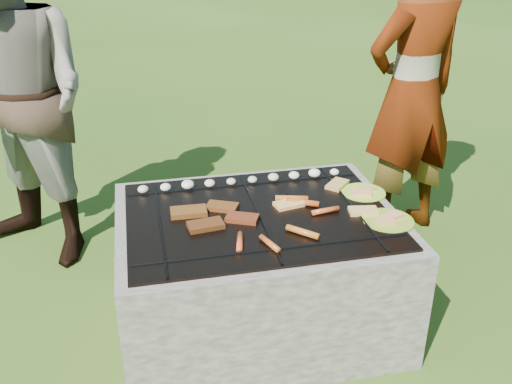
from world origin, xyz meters
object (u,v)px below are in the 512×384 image
(bystander, at_px, (15,101))
(plate_near, at_px, (388,221))
(fire_pit, at_px, (258,273))
(cook, at_px, (413,93))
(plate_far, at_px, (363,193))

(bystander, bearing_deg, plate_near, 10.70)
(fire_pit, distance_m, cook, 1.47)
(fire_pit, xyz_separation_m, cook, (1.11, 0.75, 0.62))
(plate_near, bearing_deg, bystander, 147.30)
(plate_near, distance_m, cook, 1.12)
(fire_pit, relative_size, cook, 0.72)
(plate_far, xyz_separation_m, cook, (0.55, 0.64, 0.30))
(bystander, bearing_deg, cook, 39.48)
(fire_pit, relative_size, bystander, 0.68)
(cook, bearing_deg, plate_far, 35.40)
(plate_far, height_order, bystander, bystander)
(plate_far, distance_m, plate_near, 0.29)
(plate_far, relative_size, plate_near, 1.09)
(fire_pit, bearing_deg, bystander, 141.55)
(fire_pit, height_order, plate_far, plate_far)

